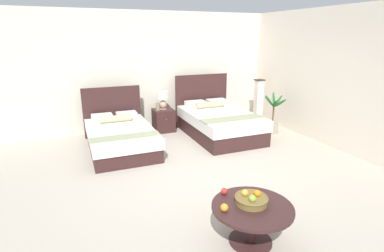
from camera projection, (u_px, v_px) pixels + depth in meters
name	position (u px, v px, depth m)	size (l,w,h in m)	color
ground_plane	(209.00, 177.00, 5.12)	(9.74, 10.07, 0.02)	#AEA494
wall_back	(154.00, 71.00, 7.57)	(9.74, 0.12, 2.85)	beige
wall_side_right	(338.00, 79.00, 6.19)	(0.12, 5.67, 2.85)	beige
bed_near_window	(120.00, 136.00, 6.31)	(1.31, 2.08, 1.16)	#371E1D
bed_near_corner	(218.00, 122.00, 7.13)	(1.42, 2.17, 1.32)	#371E1D
nightstand	(164.00, 120.00, 7.47)	(0.48, 0.49, 0.55)	#371E1D
table_lamp	(163.00, 99.00, 7.33)	(0.26, 0.26, 0.44)	tan
vase	(158.00, 106.00, 7.28)	(0.09, 0.09, 0.19)	gray
coffee_table	(252.00, 215.00, 3.40)	(0.91, 0.91, 0.47)	#371E1D
fruit_bowl	(251.00, 199.00, 3.40)	(0.38, 0.38, 0.15)	brown
loose_apple	(224.00, 191.00, 3.60)	(0.08, 0.08, 0.08)	red
loose_orange	(224.00, 208.00, 3.25)	(0.09, 0.09, 0.09)	orange
floor_lamp_corner	(258.00, 101.00, 8.12)	(0.22, 0.22, 1.17)	#352121
potted_palm	(273.00, 120.00, 7.33)	(0.54, 0.58, 0.98)	gray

